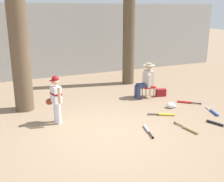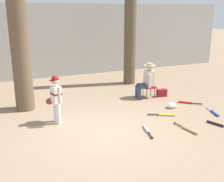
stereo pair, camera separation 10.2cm
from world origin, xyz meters
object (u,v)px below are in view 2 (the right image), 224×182
(bat_black_composite, at_px, (217,124))
(batting_helmet_white, at_px, (171,105))
(tree_behind_spectator, at_px, (130,28))
(bat_wood_tan, at_px, (188,130))
(folding_stool, at_px, (149,87))
(young_ballplayer, at_px, (56,96))
(seated_spectator, at_px, (147,80))
(bat_aluminum_silver, at_px, (147,130))
(handbag_beside_stool, at_px, (162,93))
(tree_near_player, at_px, (20,46))
(bat_yellow_trainer, at_px, (165,115))
(bat_red_barrel, at_px, (187,103))
(bat_blue_youth, at_px, (214,112))

(bat_black_composite, relative_size, batting_helmet_white, 2.30)
(tree_behind_spectator, relative_size, bat_wood_tan, 6.28)
(bat_wood_tan, bearing_deg, bat_black_composite, -2.15)
(folding_stool, distance_m, batting_helmet_white, 1.27)
(young_ballplayer, relative_size, batting_helmet_white, 4.02)
(seated_spectator, height_order, bat_aluminum_silver, seated_spectator)
(tree_behind_spectator, bearing_deg, handbag_beside_stool, -84.11)
(tree_behind_spectator, height_order, young_ballplayer, tree_behind_spectator)
(tree_near_player, xyz_separation_m, batting_helmet_white, (4.15, -1.72, -1.85))
(tree_behind_spectator, xyz_separation_m, young_ballplayer, (-3.68, -2.93, -1.48))
(folding_stool, bearing_deg, bat_aluminum_silver, -121.80)
(bat_aluminum_silver, bearing_deg, tree_behind_spectator, 68.32)
(seated_spectator, bearing_deg, bat_aluminum_silver, -119.97)
(seated_spectator, xyz_separation_m, bat_wood_tan, (-0.42, -2.82, -0.61))
(seated_spectator, height_order, handbag_beside_stool, seated_spectator)
(bat_yellow_trainer, bearing_deg, tree_behind_spectator, 78.64)
(tree_near_player, height_order, tree_behind_spectator, tree_behind_spectator)
(bat_yellow_trainer, xyz_separation_m, bat_wood_tan, (-0.03, -1.10, 0.00))
(tree_behind_spectator, height_order, bat_wood_tan, tree_behind_spectator)
(bat_aluminum_silver, bearing_deg, bat_red_barrel, 30.00)
(bat_wood_tan, height_order, bat_aluminum_silver, same)
(seated_spectator, bearing_deg, bat_red_barrel, -50.77)
(young_ballplayer, distance_m, bat_yellow_trainer, 3.12)
(bat_red_barrel, height_order, bat_wood_tan, same)
(tree_behind_spectator, relative_size, bat_red_barrel, 8.55)
(folding_stool, relative_size, seated_spectator, 0.37)
(young_ballplayer, xyz_separation_m, seated_spectator, (3.33, 0.95, -0.10))
(handbag_beside_stool, distance_m, batting_helmet_white, 1.20)
(tree_behind_spectator, distance_m, bat_wood_tan, 5.32)
(handbag_beside_stool, xyz_separation_m, batting_helmet_white, (-0.39, -1.14, -0.05))
(folding_stool, bearing_deg, handbag_beside_stool, -11.34)
(tree_near_player, xyz_separation_m, folding_stool, (4.07, -0.49, -1.56))
(folding_stool, distance_m, bat_wood_tan, 2.87)
(bat_black_composite, bearing_deg, folding_stool, 97.90)
(young_ballplayer, relative_size, handbag_beside_stool, 3.84)
(tree_near_player, bearing_deg, bat_blue_youth, -27.66)
(tree_near_player, height_order, bat_blue_youth, tree_near_player)
(bat_red_barrel, bearing_deg, seated_spectator, 129.23)
(seated_spectator, xyz_separation_m, bat_red_barrel, (0.89, -1.09, -0.61))
(tree_behind_spectator, height_order, batting_helmet_white, tree_behind_spectator)
(young_ballplayer, bearing_deg, bat_aluminum_silver, -36.97)
(handbag_beside_stool, distance_m, bat_aluminum_silver, 3.03)
(folding_stool, relative_size, bat_yellow_trainer, 0.63)
(folding_stool, xyz_separation_m, seated_spectator, (-0.10, 0.01, 0.28))
(bat_red_barrel, relative_size, bat_black_composite, 0.80)
(bat_blue_youth, height_order, bat_black_composite, same)
(bat_blue_youth, relative_size, batting_helmet_white, 2.28)
(young_ballplayer, height_order, batting_helmet_white, young_ballplayer)
(bat_yellow_trainer, bearing_deg, bat_red_barrel, 26.01)
(bat_blue_youth, relative_size, bat_black_composite, 0.99)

